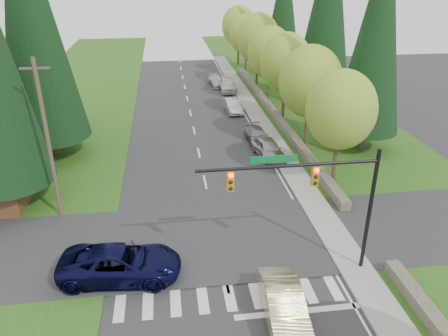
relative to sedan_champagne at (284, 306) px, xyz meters
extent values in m
cube|color=#1C5717|center=(10.81, 18.59, -0.76)|extent=(14.00, 110.00, 0.06)
cube|color=#1C5717|center=(-15.19, 18.59, -0.76)|extent=(14.00, 110.00, 0.06)
cube|color=#28282B|center=(-2.19, 6.59, -0.79)|extent=(120.00, 8.00, 0.10)
cube|color=gray|center=(4.71, 20.59, -0.73)|extent=(1.80, 80.00, 0.13)
cube|color=gray|center=(3.86, 20.59, -0.73)|extent=(0.20, 80.00, 0.13)
cube|color=#4C4438|center=(6.41, 28.59, -0.44)|extent=(0.70, 40.00, 0.70)
cylinder|color=black|center=(5.01, 3.09, 2.61)|extent=(0.20, 0.20, 6.80)
cylinder|color=black|center=(0.71, 3.09, 5.41)|extent=(8.60, 0.16, 0.16)
cube|color=#0C662D|center=(0.01, 3.14, 5.76)|extent=(2.20, 0.04, 0.35)
cube|color=#BF8C0C|center=(2.01, 3.09, 4.81)|extent=(0.32, 0.24, 1.00)
sphere|color=#FF0C05|center=(2.01, 2.95, 5.16)|extent=(0.22, 0.22, 0.22)
cube|color=#BF8C0C|center=(-1.99, 3.09, 4.81)|extent=(0.32, 0.24, 1.00)
sphere|color=#FF0C05|center=(-1.99, 2.95, 5.16)|extent=(0.22, 0.22, 0.22)
cylinder|color=#473828|center=(-11.69, 10.59, 4.21)|extent=(0.24, 0.24, 10.00)
cube|color=#473828|center=(-11.69, 10.59, 8.61)|extent=(1.60, 0.10, 0.12)
cylinder|color=#38281C|center=(7.01, 12.59, 1.59)|extent=(0.32, 0.32, 4.76)
ellipsoid|color=olive|center=(7.01, 12.59, 4.82)|extent=(4.80, 4.80, 5.52)
cylinder|color=#38281C|center=(7.11, 19.59, 1.67)|extent=(0.32, 0.32, 4.93)
ellipsoid|color=olive|center=(7.11, 19.59, 5.02)|extent=(5.20, 5.20, 5.98)
cylinder|color=#38281C|center=(6.91, 26.59, 1.73)|extent=(0.32, 0.32, 5.04)
ellipsoid|color=olive|center=(6.91, 26.59, 5.15)|extent=(5.00, 5.00, 5.75)
cylinder|color=#38281C|center=(7.01, 33.59, 1.62)|extent=(0.32, 0.32, 4.82)
ellipsoid|color=olive|center=(7.01, 33.59, 4.88)|extent=(5.00, 5.00, 5.75)
cylinder|color=#38281C|center=(7.11, 40.59, 1.78)|extent=(0.32, 0.32, 5.15)
ellipsoid|color=olive|center=(7.11, 40.59, 5.28)|extent=(5.40, 5.40, 6.21)
cylinder|color=#38281C|center=(6.91, 47.59, 1.56)|extent=(0.32, 0.32, 4.70)
ellipsoid|color=olive|center=(6.91, 47.59, 4.75)|extent=(4.80, 4.80, 5.52)
cylinder|color=#38281C|center=(7.01, 54.59, 1.70)|extent=(0.32, 0.32, 4.98)
ellipsoid|color=olive|center=(7.01, 54.59, 5.08)|extent=(5.20, 5.20, 5.98)
cylinder|color=#38281C|center=(-15.19, 12.59, 0.21)|extent=(0.50, 0.50, 2.00)
cylinder|color=#38281C|center=(-14.19, 20.59, 0.21)|extent=(0.50, 0.50, 2.00)
cone|color=black|center=(-14.19, 20.59, 10.51)|extent=(6.46, 6.46, 19.00)
cylinder|color=#38281C|center=(-16.19, 26.59, 0.21)|extent=(0.50, 0.50, 2.00)
cone|color=black|center=(-16.19, 26.59, 9.51)|extent=(5.78, 5.78, 17.00)
cylinder|color=#38281C|center=(11.81, 18.59, 0.21)|extent=(0.50, 0.50, 2.00)
cone|color=black|center=(11.81, 18.59, 9.01)|extent=(5.44, 5.44, 16.00)
cylinder|color=#38281C|center=(12.81, 32.59, 0.21)|extent=(0.50, 0.50, 2.00)
cone|color=black|center=(12.81, 32.59, 10.01)|extent=(6.12, 6.12, 18.00)
cylinder|color=#38281C|center=(11.81, 46.59, 0.21)|extent=(0.50, 0.50, 2.00)
cone|color=black|center=(11.81, 46.59, 8.51)|extent=(5.10, 5.10, 15.00)
imported|color=#C5B783|center=(0.00, 0.00, 0.00)|extent=(1.92, 4.88, 1.58)
imported|color=black|center=(-7.45, 4.02, 0.06)|extent=(6.34, 3.37, 1.70)
imported|color=#9E9EA2|center=(3.41, 17.89, -0.01)|extent=(2.42, 4.78, 1.56)
imported|color=slate|center=(3.20, 21.30, -0.17)|extent=(1.93, 4.35, 1.24)
imported|color=silver|center=(2.37, 30.32, -0.10)|extent=(1.70, 4.27, 1.38)
imported|color=silver|center=(3.08, 38.77, 0.04)|extent=(2.10, 4.91, 1.66)
imported|color=#B4B3B9|center=(2.01, 41.59, -0.16)|extent=(2.18, 4.51, 1.27)
camera|label=1|loc=(-4.67, -14.41, 13.81)|focal=35.00mm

